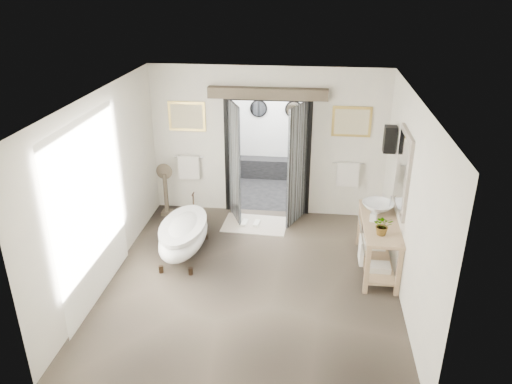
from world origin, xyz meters
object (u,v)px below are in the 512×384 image
Objects in this scene: vanity at (377,241)px; rug at (255,224)px; basin at (378,208)px; clawfoot_tub at (184,234)px.

rug is (-2.12, 1.27, -0.50)m from vanity.
basin is at bearing 88.87° from vanity.
basin is (0.01, 0.33, 0.43)m from vanity.
rug is 2.31× the size of basin.
basin is (2.13, -0.95, 0.93)m from rug.
clawfoot_tub is 3.25m from basin.
vanity is (3.18, -0.04, 0.11)m from clawfoot_tub.
clawfoot_tub reaches higher than rug.
rug is at bearing 49.30° from clawfoot_tub.
vanity is at bearing -79.62° from basin.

